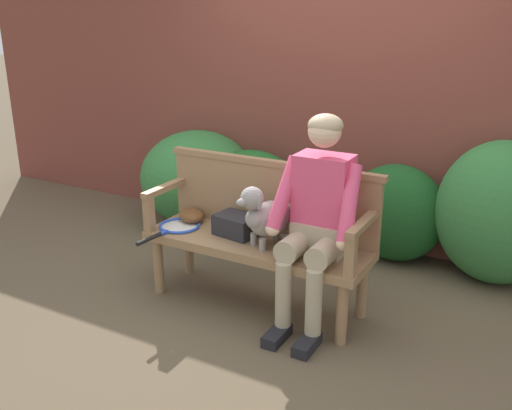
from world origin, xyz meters
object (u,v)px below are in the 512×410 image
tennis_racket (177,227)px  sports_bag (237,225)px  person_seated (318,214)px  baseball_glove (192,216)px  garden_bench (256,250)px  dog_on_bench (265,216)px

tennis_racket → sports_bag: sports_bag is taller
person_seated → baseball_glove: bearing=174.3°
person_seated → tennis_racket: (-1.03, -0.06, -0.26)m
garden_bench → dog_on_bench: bearing=-25.2°
person_seated → baseball_glove: (-1.01, 0.10, -0.23)m
dog_on_bench → baseball_glove: dog_on_bench is taller
garden_bench → dog_on_bench: size_ratio=3.70×
tennis_racket → sports_bag: (0.43, 0.10, 0.06)m
dog_on_bench → tennis_racket: 0.71m
person_seated → sports_bag: (-0.60, 0.04, -0.20)m
garden_bench → dog_on_bench: dog_on_bench is taller
garden_bench → person_seated: bearing=-1.4°
baseball_glove → garden_bench: bearing=24.7°
dog_on_bench → garden_bench: bearing=154.8°
garden_bench → tennis_racket: tennis_racket is taller
tennis_racket → sports_bag: bearing=12.7°
baseball_glove → sports_bag: sports_bag is taller
baseball_glove → tennis_racket: bearing=-61.7°
garden_bench → sports_bag: (-0.17, 0.03, 0.14)m
person_seated → garden_bench: bearing=178.6°
garden_bench → baseball_glove: (-0.58, 0.09, 0.11)m
sports_bag → tennis_racket: bearing=-167.3°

